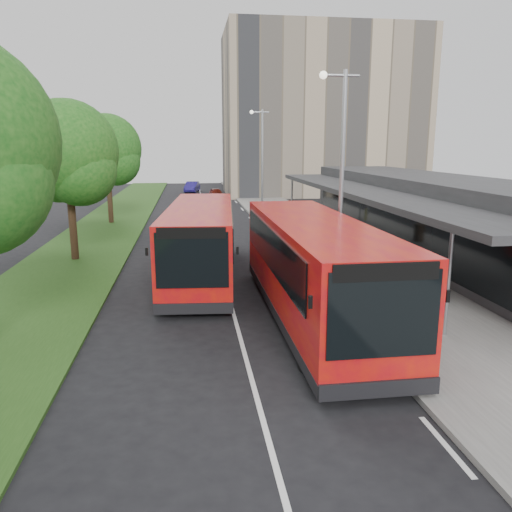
% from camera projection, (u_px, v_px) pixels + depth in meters
% --- Properties ---
extents(ground, '(120.00, 120.00, 0.00)m').
position_uv_depth(ground, '(234.00, 314.00, 16.75)').
color(ground, black).
rests_on(ground, ground).
extents(pavement, '(5.00, 80.00, 0.15)m').
position_uv_depth(pavement, '(290.00, 221.00, 36.86)').
color(pavement, slate).
rests_on(pavement, ground).
extents(grass_verge, '(5.00, 80.00, 0.10)m').
position_uv_depth(grass_verge, '(109.00, 225.00, 35.17)').
color(grass_verge, '#234616').
rests_on(grass_verge, ground).
extents(lane_centre_line, '(0.12, 70.00, 0.01)m').
position_uv_depth(lane_centre_line, '(212.00, 236.00, 31.26)').
color(lane_centre_line, silver).
rests_on(lane_centre_line, ground).
extents(kerb_dashes, '(0.12, 56.00, 0.01)m').
position_uv_depth(kerb_dashes, '(256.00, 225.00, 35.56)').
color(kerb_dashes, silver).
rests_on(kerb_dashes, ground).
extents(office_block, '(22.00, 12.00, 18.00)m').
position_uv_depth(office_block, '(321.00, 115.00, 57.25)').
color(office_block, tan).
rests_on(office_block, ground).
extents(station_building, '(7.70, 26.00, 4.00)m').
position_uv_depth(station_building, '(431.00, 216.00, 25.46)').
color(station_building, '#28282A').
rests_on(station_building, ground).
extents(tree_mid, '(4.79, 4.79, 7.69)m').
position_uv_depth(tree_mid, '(67.00, 158.00, 23.51)').
color(tree_mid, '#2F1E13').
rests_on(tree_mid, ground).
extents(tree_far, '(4.82, 4.82, 7.75)m').
position_uv_depth(tree_far, '(107.00, 153.00, 35.11)').
color(tree_far, '#2F1E13').
rests_on(tree_far, ground).
extents(lamp_post_near, '(1.44, 0.28, 8.00)m').
position_uv_depth(lamp_post_near, '(340.00, 169.00, 18.19)').
color(lamp_post_near, '#9A9DA3').
rests_on(lamp_post_near, pavement).
extents(lamp_post_far, '(1.44, 0.28, 8.00)m').
position_uv_depth(lamp_post_far, '(261.00, 157.00, 37.54)').
color(lamp_post_far, '#9A9DA3').
rests_on(lamp_post_far, pavement).
extents(bus_main, '(3.11, 11.50, 3.25)m').
position_uv_depth(bus_main, '(314.00, 270.00, 15.95)').
color(bus_main, red).
rests_on(bus_main, ground).
extents(bus_second, '(3.59, 11.07, 3.09)m').
position_uv_depth(bus_second, '(201.00, 241.00, 21.08)').
color(bus_second, red).
rests_on(bus_second, ground).
extents(litter_bin, '(0.61, 0.61, 1.01)m').
position_uv_depth(litter_bin, '(309.00, 235.00, 27.81)').
color(litter_bin, '#3E2919').
rests_on(litter_bin, pavement).
extents(bollard, '(0.18, 0.18, 0.87)m').
position_uv_depth(bollard, '(285.00, 216.00, 35.77)').
color(bollard, '#D9DA0B').
rests_on(bollard, pavement).
extents(car_near, '(1.60, 3.27, 1.08)m').
position_uv_depth(car_near, '(216.00, 193.00, 53.33)').
color(car_near, '#5B150D').
rests_on(car_near, ground).
extents(car_far, '(2.05, 4.06, 1.28)m').
position_uv_depth(car_far, '(192.00, 187.00, 60.20)').
color(car_far, navy).
rests_on(car_far, ground).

